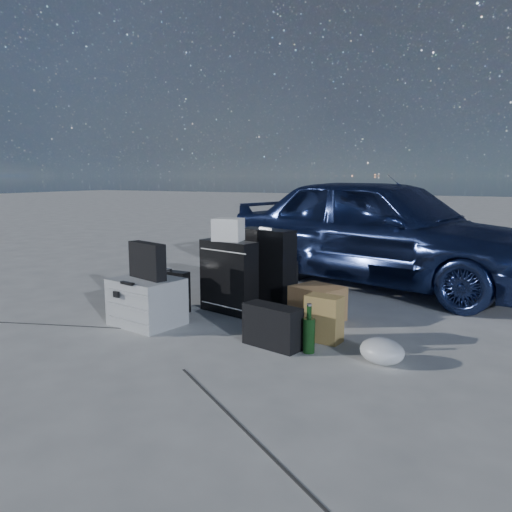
{
  "coord_description": "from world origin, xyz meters",
  "views": [
    {
      "loc": [
        2.04,
        -3.23,
        1.23
      ],
      "look_at": [
        -0.04,
        0.85,
        0.49
      ],
      "focal_mm": 35.0,
      "sensor_mm": 36.0,
      "label": 1
    }
  ],
  "objects": [
    {
      "name": "plastic_bag",
      "position": [
        1.35,
        -0.05,
        0.08
      ],
      "size": [
        0.38,
        0.36,
        0.17
      ],
      "primitive_type": "ellipsoid",
      "rotation": [
        0.0,
        0.0,
        -0.4
      ],
      "color": "silver",
      "rests_on": "ground"
    },
    {
      "name": "suitcase_left",
      "position": [
        0.02,
        0.94,
        0.37
      ],
      "size": [
        0.6,
        0.34,
        0.74
      ],
      "primitive_type": "cube",
      "rotation": [
        0.0,
        0.0,
        -0.26
      ],
      "color": "black",
      "rests_on": "ground"
    },
    {
      "name": "laptop_bag",
      "position": [
        -0.6,
        -0.04,
        0.54
      ],
      "size": [
        0.41,
        0.21,
        0.3
      ],
      "primitive_type": "cube",
      "rotation": [
        0.0,
        0.0,
        -0.3
      ],
      "color": "black",
      "rests_on": "pelican_case"
    },
    {
      "name": "car",
      "position": [
        0.76,
        2.4,
        0.62
      ],
      "size": [
        3.91,
        2.41,
        1.24
      ],
      "primitive_type": "imported",
      "rotation": [
        0.0,
        0.0,
        1.29
      ],
      "color": "navy",
      "rests_on": "ground"
    },
    {
      "name": "ground",
      "position": [
        0.0,
        0.0,
        0.0
      ],
      "size": [
        60.0,
        60.0,
        0.0
      ],
      "primitive_type": "plane",
      "color": "beige",
      "rests_on": "ground"
    },
    {
      "name": "flat_box_white",
      "position": [
        -0.2,
        1.37,
        0.36
      ],
      "size": [
        0.44,
        0.39,
        0.06
      ],
      "primitive_type": "cube",
      "rotation": [
        0.0,
        0.0,
        0.43
      ],
      "color": "silver",
      "rests_on": "duffel_bag"
    },
    {
      "name": "duffel_bag",
      "position": [
        -0.19,
        1.36,
        0.17
      ],
      "size": [
        0.73,
        0.52,
        0.33
      ],
      "primitive_type": "cube",
      "rotation": [
        0.0,
        0.0,
        0.4
      ],
      "color": "black",
      "rests_on": "ground"
    },
    {
      "name": "messenger_bag",
      "position": [
        0.56,
        -0.09,
        0.15
      ],
      "size": [
        0.46,
        0.26,
        0.31
      ],
      "primitive_type": "cube",
      "rotation": [
        0.0,
        0.0,
        -0.23
      ],
      "color": "black",
      "rests_on": "ground"
    },
    {
      "name": "flat_box_black",
      "position": [
        -0.2,
        1.38,
        0.43
      ],
      "size": [
        0.31,
        0.22,
        0.06
      ],
      "primitive_type": "cube",
      "rotation": [
        0.0,
        0.0,
        -0.03
      ],
      "color": "black",
      "rests_on": "flat_box_white"
    },
    {
      "name": "white_carton",
      "position": [
        -0.19,
        0.59,
        0.76
      ],
      "size": [
        0.28,
        0.24,
        0.2
      ],
      "primitive_type": "cube",
      "rotation": [
        0.0,
        0.0,
        0.18
      ],
      "color": "silver",
      "rests_on": "suitcase_right"
    },
    {
      "name": "cardboard_box",
      "position": [
        0.62,
        0.72,
        0.15
      ],
      "size": [
        0.49,
        0.46,
        0.29
      ],
      "primitive_type": "cube",
      "rotation": [
        0.0,
        0.0,
        -0.37
      ],
      "color": "olive",
      "rests_on": "ground"
    },
    {
      "name": "suitcase_right",
      "position": [
        -0.19,
        0.59,
        0.33
      ],
      "size": [
        0.58,
        0.32,
        0.65
      ],
      "primitive_type": "cube",
      "rotation": [
        0.0,
        0.0,
        -0.23
      ],
      "color": "black",
      "rests_on": "ground"
    },
    {
      "name": "kraft_bag",
      "position": [
        0.86,
        0.2,
        0.17
      ],
      "size": [
        0.28,
        0.19,
        0.35
      ],
      "primitive_type": "cube",
      "rotation": [
        0.0,
        0.0,
        -0.13
      ],
      "color": "#9F8045",
      "rests_on": "ground"
    },
    {
      "name": "green_bottle",
      "position": [
        0.84,
        -0.08,
        0.17
      ],
      "size": [
        0.11,
        0.11,
        0.34
      ],
      "primitive_type": "cylinder",
      "rotation": [
        0.0,
        0.0,
        0.42
      ],
      "color": "black",
      "rests_on": "ground"
    },
    {
      "name": "briefcase",
      "position": [
        -0.74,
        0.38,
        0.19
      ],
      "size": [
        0.48,
        0.11,
        0.37
      ],
      "primitive_type": "cube",
      "rotation": [
        0.0,
        0.0,
        -0.01
      ],
      "color": "black",
      "rests_on": "ground"
    },
    {
      "name": "pelican_case",
      "position": [
        -0.6,
        -0.05,
        0.19
      ],
      "size": [
        0.6,
        0.52,
        0.39
      ],
      "primitive_type": "cube",
      "rotation": [
        0.0,
        0.0,
        -0.17
      ],
      "color": "#A2A5A8",
      "rests_on": "ground"
    }
  ]
}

